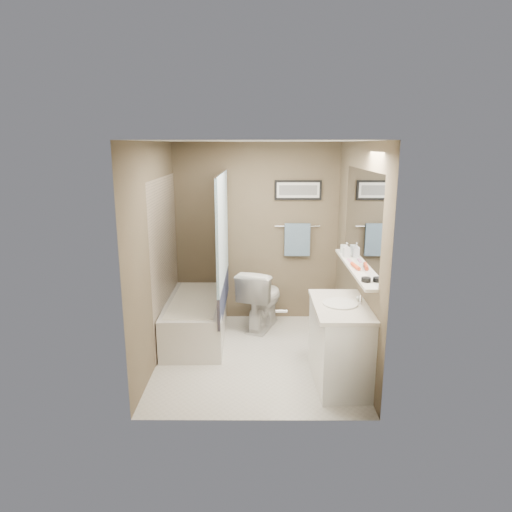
{
  "coord_description": "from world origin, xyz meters",
  "views": [
    {
      "loc": [
        0.02,
        -4.81,
        2.37
      ],
      "look_at": [
        0.0,
        0.15,
        1.15
      ],
      "focal_mm": 32.0,
      "sensor_mm": 36.0,
      "label": 1
    }
  ],
  "objects_px": {
    "hair_brush_front": "(355,266)",
    "glass_jar": "(344,249)",
    "soap_bottle": "(347,250)",
    "toilet": "(261,298)",
    "vanity": "(340,346)",
    "bathtub": "(196,319)",
    "candle_bowl_near": "(366,280)"
  },
  "relations": [
    {
      "from": "hair_brush_front",
      "to": "glass_jar",
      "type": "relative_size",
      "value": 2.2
    },
    {
      "from": "toilet",
      "to": "glass_jar",
      "type": "bearing_deg",
      "value": 175.35
    },
    {
      "from": "toilet",
      "to": "glass_jar",
      "type": "relative_size",
      "value": 8.06
    },
    {
      "from": "glass_jar",
      "to": "vanity",
      "type": "bearing_deg",
      "value": -100.38
    },
    {
      "from": "hair_brush_front",
      "to": "soap_bottle",
      "type": "height_order",
      "value": "soap_bottle"
    },
    {
      "from": "vanity",
      "to": "soap_bottle",
      "type": "height_order",
      "value": "soap_bottle"
    },
    {
      "from": "candle_bowl_near",
      "to": "hair_brush_front",
      "type": "distance_m",
      "value": 0.48
    },
    {
      "from": "candle_bowl_near",
      "to": "hair_brush_front",
      "type": "xyz_separation_m",
      "value": [
        0.0,
        0.48,
        0.0
      ]
    },
    {
      "from": "bathtub",
      "to": "soap_bottle",
      "type": "xyz_separation_m",
      "value": [
        1.79,
        -0.26,
        0.95
      ]
    },
    {
      "from": "candle_bowl_near",
      "to": "soap_bottle",
      "type": "bearing_deg",
      "value": 90.0
    },
    {
      "from": "hair_brush_front",
      "to": "glass_jar",
      "type": "xyz_separation_m",
      "value": [
        0.0,
        0.67,
        0.03
      ]
    },
    {
      "from": "toilet",
      "to": "soap_bottle",
      "type": "xyz_separation_m",
      "value": [
        0.97,
        -0.62,
        0.79
      ]
    },
    {
      "from": "soap_bottle",
      "to": "toilet",
      "type": "bearing_deg",
      "value": 147.27
    },
    {
      "from": "toilet",
      "to": "hair_brush_front",
      "type": "height_order",
      "value": "hair_brush_front"
    },
    {
      "from": "hair_brush_front",
      "to": "bathtub",
      "type": "bearing_deg",
      "value": 156.94
    },
    {
      "from": "candle_bowl_near",
      "to": "hair_brush_front",
      "type": "bearing_deg",
      "value": 90.0
    },
    {
      "from": "candle_bowl_near",
      "to": "soap_bottle",
      "type": "xyz_separation_m",
      "value": [
        0.0,
        0.98,
        0.06
      ]
    },
    {
      "from": "hair_brush_front",
      "to": "toilet",
      "type": "bearing_deg",
      "value": 130.86
    },
    {
      "from": "soap_bottle",
      "to": "glass_jar",
      "type": "bearing_deg",
      "value": 90.0
    },
    {
      "from": "vanity",
      "to": "candle_bowl_near",
      "type": "bearing_deg",
      "value": -39.21
    },
    {
      "from": "toilet",
      "to": "vanity",
      "type": "bearing_deg",
      "value": 138.43
    },
    {
      "from": "hair_brush_front",
      "to": "soap_bottle",
      "type": "bearing_deg",
      "value": 90.0
    },
    {
      "from": "soap_bottle",
      "to": "bathtub",
      "type": "bearing_deg",
      "value": 171.6
    },
    {
      "from": "bathtub",
      "to": "toilet",
      "type": "distance_m",
      "value": 0.91
    },
    {
      "from": "bathtub",
      "to": "vanity",
      "type": "relative_size",
      "value": 1.67
    },
    {
      "from": "toilet",
      "to": "hair_brush_front",
      "type": "bearing_deg",
      "value": 151.11
    },
    {
      "from": "candle_bowl_near",
      "to": "glass_jar",
      "type": "xyz_separation_m",
      "value": [
        0.0,
        1.15,
        0.03
      ]
    },
    {
      "from": "toilet",
      "to": "hair_brush_front",
      "type": "distance_m",
      "value": 1.65
    },
    {
      "from": "bathtub",
      "to": "soap_bottle",
      "type": "height_order",
      "value": "soap_bottle"
    },
    {
      "from": "glass_jar",
      "to": "soap_bottle",
      "type": "relative_size",
      "value": 0.61
    },
    {
      "from": "bathtub",
      "to": "hair_brush_front",
      "type": "distance_m",
      "value": 2.13
    },
    {
      "from": "hair_brush_front",
      "to": "candle_bowl_near",
      "type": "bearing_deg",
      "value": -90.0
    }
  ]
}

